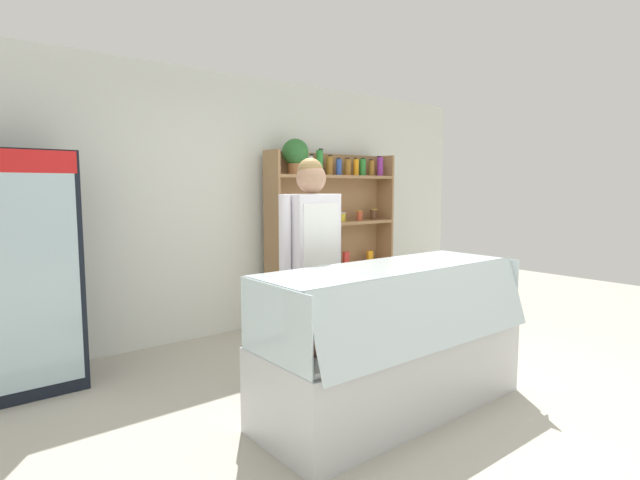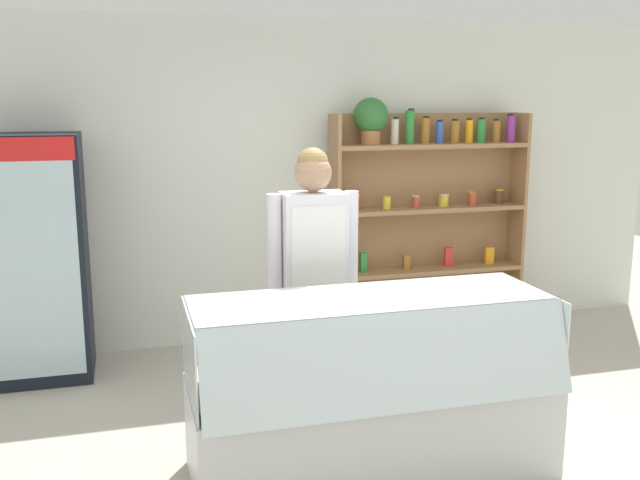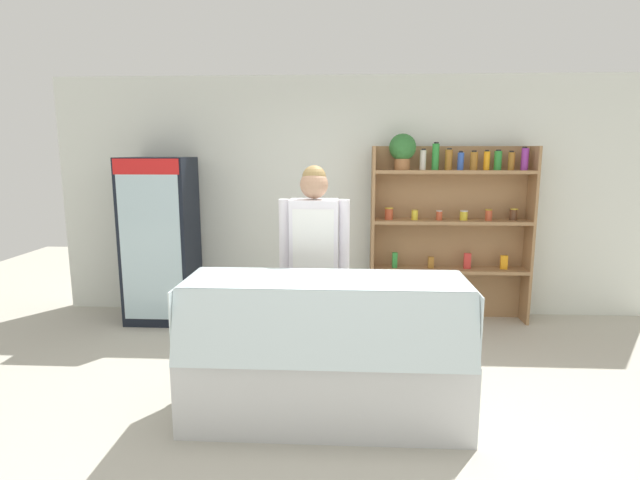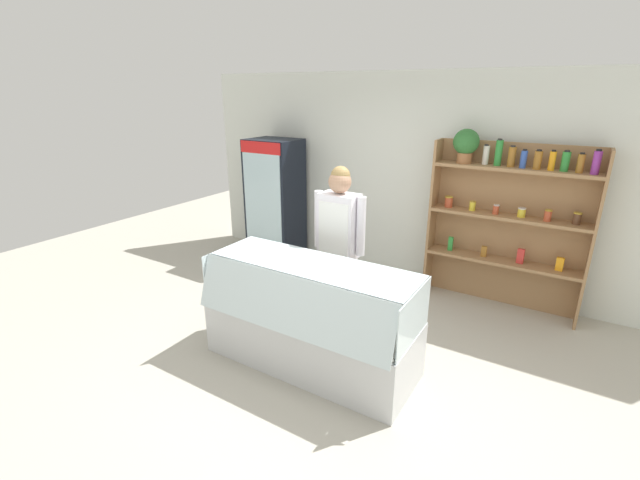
# 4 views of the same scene
# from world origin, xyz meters

# --- Properties ---
(ground_plane) EXTENTS (12.00, 12.00, 0.00)m
(ground_plane) POSITION_xyz_m (0.00, 0.00, 0.00)
(ground_plane) COLOR #B7B2A3
(back_wall) EXTENTS (6.80, 0.10, 2.70)m
(back_wall) POSITION_xyz_m (0.00, 2.34, 1.35)
(back_wall) COLOR silver
(back_wall) RESTS_ON ground
(drinks_fridge) EXTENTS (0.73, 0.60, 1.81)m
(drinks_fridge) POSITION_xyz_m (-2.11, 1.89, 0.91)
(drinks_fridge) COLOR black
(drinks_fridge) RESTS_ON ground
(shelving_unit) EXTENTS (1.73, 0.29, 2.06)m
(shelving_unit) POSITION_xyz_m (1.01, 2.08, 1.18)
(shelving_unit) COLOR #9E754C
(shelving_unit) RESTS_ON ground
(deli_display_case) EXTENTS (1.97, 0.81, 1.01)m
(deli_display_case) POSITION_xyz_m (-0.20, -0.10, 0.31)
(deli_display_case) COLOR silver
(deli_display_case) RESTS_ON ground
(shop_clerk) EXTENTS (0.59, 0.25, 1.76)m
(shop_clerk) POSITION_xyz_m (-0.33, 0.65, 1.05)
(shop_clerk) COLOR #2D2D38
(shop_clerk) RESTS_ON ground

